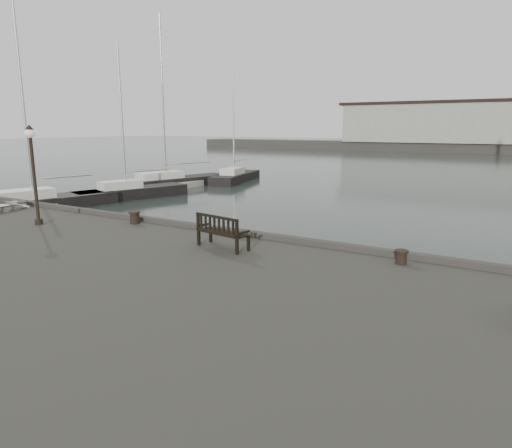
{
  "coord_description": "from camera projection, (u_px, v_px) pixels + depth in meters",
  "views": [
    {
      "loc": [
        6.58,
        -13.18,
        5.25
      ],
      "look_at": [
        -1.04,
        -0.5,
        2.1
      ],
      "focal_mm": 32.0,
      "sensor_mm": 36.0,
      "label": 1
    }
  ],
  "objects": [
    {
      "name": "ground",
      "position": [
        290.0,
        285.0,
        15.46
      ],
      "size": [
        400.0,
        400.0,
        0.0
      ],
      "primitive_type": "plane",
      "color": "black",
      "rests_on": "ground"
    },
    {
      "name": "pontoon",
      "position": [
        110.0,
        196.0,
        33.86
      ],
      "size": [
        2.0,
        24.0,
        0.5
      ],
      "primitive_type": "cube",
      "color": "#9F9D94",
      "rests_on": "ground"
    },
    {
      "name": "breakwater",
      "position": [
        472.0,
        132.0,
        93.98
      ],
      "size": [
        140.0,
        9.5,
        12.2
      ],
      "color": "#383530",
      "rests_on": "ground"
    },
    {
      "name": "bench",
      "position": [
        222.0,
        238.0,
        14.11
      ],
      "size": [
        1.86,
        0.91,
        1.03
      ],
      "rotation": [
        0.0,
        0.0,
        -0.18
      ],
      "color": "black",
      "rests_on": "quay"
    },
    {
      "name": "bollard_left",
      "position": [
        135.0,
        217.0,
        17.76
      ],
      "size": [
        0.58,
        0.58,
        0.48
      ],
      "primitive_type": "cylinder",
      "rotation": [
        0.0,
        0.0,
        0.34
      ],
      "color": "black",
      "rests_on": "quay"
    },
    {
      "name": "bollard_right",
      "position": [
        401.0,
        257.0,
        12.51
      ],
      "size": [
        0.44,
        0.44,
        0.39
      ],
      "primitive_type": "cylinder",
      "rotation": [
        0.0,
        0.0,
        -0.2
      ],
      "color": "black",
      "rests_on": "quay"
    },
    {
      "name": "lamp_post",
      "position": [
        33.0,
        161.0,
        17.14
      ],
      "size": [
        0.38,
        0.38,
        3.79
      ],
      "rotation": [
        0.0,
        0.0,
        -0.1
      ],
      "color": "black",
      "rests_on": "quay"
    },
    {
      "name": "dinghy",
      "position": [
        2.0,
        206.0,
        20.41
      ],
      "size": [
        2.12,
        2.61,
        0.48
      ],
      "primitive_type": "imported",
      "rotation": [
        0.0,
        0.0,
        0.22
      ],
      "color": "beige",
      "rests_on": "quay"
    },
    {
      "name": "yacht_a",
      "position": [
        41.0,
        206.0,
        29.53
      ],
      "size": [
        4.58,
        9.91,
        13.11
      ],
      "rotation": [
        0.0,
        0.0,
        -0.22
      ],
      "color": "black",
      "rests_on": "ground"
    },
    {
      "name": "yacht_b",
      "position": [
        172.0,
        184.0,
        40.94
      ],
      "size": [
        5.55,
        11.81,
        15.06
      ],
      "rotation": [
        0.0,
        0.0,
        -0.27
      ],
      "color": "black",
      "rests_on": "ground"
    },
    {
      "name": "yacht_c",
      "position": [
        132.0,
        195.0,
        34.18
      ],
      "size": [
        4.48,
        8.82,
        11.71
      ],
      "rotation": [
        0.0,
        0.0,
        -0.3
      ],
      "color": "black",
      "rests_on": "ground"
    },
    {
      "name": "yacht_d",
      "position": [
        236.0,
        179.0,
        44.85
      ],
      "size": [
        4.06,
        8.73,
        10.78
      ],
      "rotation": [
        0.0,
        0.0,
        0.22
      ],
      "color": "black",
      "rests_on": "ground"
    }
  ]
}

